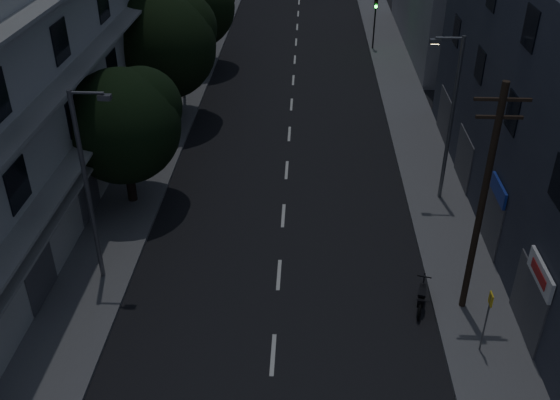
{
  "coord_description": "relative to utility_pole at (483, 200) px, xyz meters",
  "views": [
    {
      "loc": [
        0.95,
        -9.28,
        16.02
      ],
      "look_at": [
        0.0,
        12.0,
        3.0
      ],
      "focal_mm": 40.0,
      "sensor_mm": 36.0,
      "label": 1
    }
  ],
  "objects": [
    {
      "name": "street_lamp_right",
      "position": [
        0.42,
        8.09,
        -0.27
      ],
      "size": [
        1.51,
        0.25,
        8.0
      ],
      "color": "#5A5D61",
      "rests_on": "sidewalk_right"
    },
    {
      "name": "traffic_signal_far_left",
      "position": [
        -13.65,
        29.26,
        -1.77
      ],
      "size": [
        0.28,
        0.37,
        4.1
      ],
      "color": "black",
      "rests_on": "sidewalk_left"
    },
    {
      "name": "lane_markings",
      "position": [
        -7.1,
        21.98,
        -4.86
      ],
      "size": [
        0.15,
        60.5,
        0.01
      ],
      "color": "beige",
      "rests_on": "ground"
    },
    {
      "name": "traffic_signal_far_right",
      "position": [
        -0.84,
        31.34,
        -1.77
      ],
      "size": [
        0.28,
        0.37,
        4.1
      ],
      "color": "black",
      "rests_on": "sidewalk_right"
    },
    {
      "name": "ground",
      "position": [
        -7.1,
        15.73,
        -4.87
      ],
      "size": [
        160.0,
        160.0,
        0.0
      ],
      "primitive_type": "plane",
      "color": "black",
      "rests_on": "ground"
    },
    {
      "name": "tree_mid",
      "position": [
        -14.53,
        16.9,
        0.12
      ],
      "size": [
        6.29,
        6.29,
        7.74
      ],
      "color": "black",
      "rests_on": "sidewalk_left"
    },
    {
      "name": "sidewalk_left",
      "position": [
        -14.6,
        15.73,
        -4.79
      ],
      "size": [
        3.0,
        90.0,
        0.15
      ],
      "primitive_type": "cube",
      "color": "#565659",
      "rests_on": "ground"
    },
    {
      "name": "bus_stop_sign",
      "position": [
        0.13,
        -2.36,
        -2.98
      ],
      "size": [
        0.06,
        0.35,
        2.52
      ],
      "color": "#595B60",
      "rests_on": "sidewalk_right"
    },
    {
      "name": "street_lamp_left_far",
      "position": [
        -14.17,
        20.29,
        -0.27
      ],
      "size": [
        1.51,
        0.25,
        8.0
      ],
      "color": "#54565B",
      "rests_on": "sidewalk_left"
    },
    {
      "name": "motorcycle",
      "position": [
        -1.59,
        -0.05,
        -4.4
      ],
      "size": [
        0.69,
        1.83,
        1.19
      ],
      "rotation": [
        0.0,
        0.0,
        -0.24
      ],
      "color": "black",
      "rests_on": "ground"
    },
    {
      "name": "tree_far",
      "position": [
        -14.34,
        26.74,
        -0.09
      ],
      "size": [
        5.97,
        5.97,
        7.39
      ],
      "color": "black",
      "rests_on": "sidewalk_left"
    },
    {
      "name": "building_left",
      "position": [
        -19.08,
        8.73,
        2.13
      ],
      "size": [
        7.0,
        36.0,
        14.0
      ],
      "color": "#ACACA7",
      "rests_on": "ground"
    },
    {
      "name": "utility_pole",
      "position": [
        0.0,
        0.0,
        0.0
      ],
      "size": [
        1.8,
        0.24,
        9.0
      ],
      "color": "black",
      "rests_on": "sidewalk_right"
    },
    {
      "name": "street_lamp_left_near",
      "position": [
        -14.14,
        1.21,
        -0.27
      ],
      "size": [
        1.51,
        0.25,
        8.0
      ],
      "color": "#5D5E65",
      "rests_on": "sidewalk_left"
    },
    {
      "name": "sidewalk_right",
      "position": [
        0.4,
        15.73,
        -4.79
      ],
      "size": [
        3.0,
        90.0,
        0.15
      ],
      "primitive_type": "cube",
      "color": "#565659",
      "rests_on": "ground"
    },
    {
      "name": "tree_near",
      "position": [
        -14.44,
        7.18,
        -0.6
      ],
      "size": [
        5.34,
        5.34,
        6.59
      ],
      "color": "black",
      "rests_on": "sidewalk_left"
    }
  ]
}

